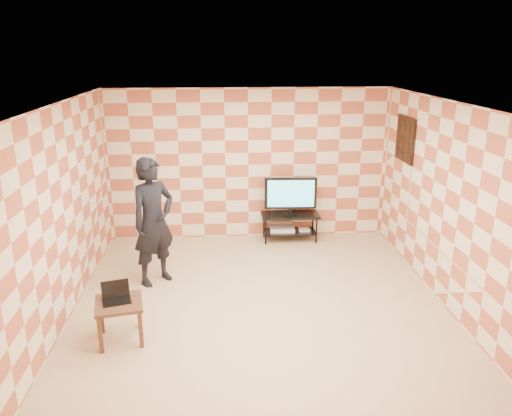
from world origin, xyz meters
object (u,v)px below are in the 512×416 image
at_px(tv, 291,194).
at_px(side_table, 119,309).
at_px(tv_stand, 290,221).
at_px(person, 153,222).

relative_size(tv, side_table, 1.47).
distance_m(tv_stand, side_table, 3.95).
relative_size(side_table, person, 0.33).
relative_size(tv_stand, person, 0.55).
distance_m(tv, side_table, 3.97).
distance_m(tv_stand, person, 2.75).
bearing_deg(person, side_table, -140.63).
bearing_deg(person, tv, -7.24).
xyz_separation_m(tv, person, (-2.22, -1.52, 0.07)).
bearing_deg(tv, side_table, -128.58).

